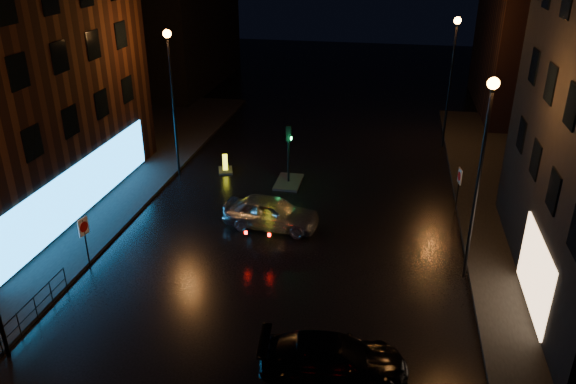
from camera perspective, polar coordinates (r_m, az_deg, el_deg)
name	(u,v)px	position (r m, az deg, el deg)	size (l,w,h in m)	color
ground	(247,346)	(20.24, -4.24, -15.36)	(120.00, 120.00, 0.00)	black
pavement_left	(24,209)	(32.04, -25.27, -1.56)	(12.00, 44.00, 0.15)	black
building_far_left	(171,6)	(54.18, -11.78, 17.98)	(8.00, 16.00, 14.00)	black
building_far_right	(541,34)	(48.56, 24.29, 14.43)	(8.00, 14.00, 12.00)	black
street_lamp_lfar	(171,82)	(32.18, -11.77, 10.91)	(0.44, 0.44, 8.37)	black
street_lamp_rnear	(483,151)	(22.43, 19.19, 3.94)	(0.44, 0.44, 8.37)	black
street_lamp_rfar	(452,63)	(37.76, 16.36, 12.46)	(0.44, 0.44, 8.37)	black
traffic_signal	(289,175)	(31.95, 0.06, 1.74)	(1.40, 2.40, 3.45)	black
guard_railing	(18,319)	(22.26, -25.78, -11.57)	(0.05, 6.04, 1.00)	black
silver_hatchback	(271,212)	(27.07, -1.72, -2.08)	(1.86, 4.62, 1.57)	#999CA0
dark_sedan	(334,359)	(18.74, 4.65, -16.51)	(1.94, 4.76, 1.38)	black
bollard_near	(269,221)	(27.47, -1.91, -3.01)	(0.99, 1.26, 0.98)	black
bollard_far	(225,168)	(33.88, -6.38, 2.49)	(1.16, 1.42, 1.07)	black
road_sign_left	(84,231)	(24.90, -20.01, -3.74)	(0.17, 0.57, 2.35)	black
road_sign_right	(459,180)	(29.42, 17.00, 1.19)	(0.15, 0.57, 2.37)	black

